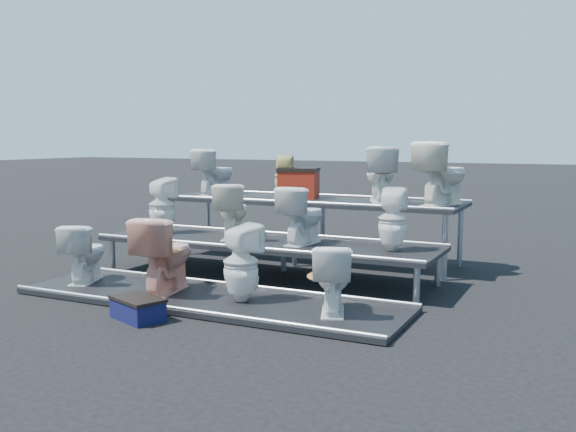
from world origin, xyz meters
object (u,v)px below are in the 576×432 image
at_px(toilet_3, 332,278).
at_px(toilet_1, 165,254).
at_px(toilet_6, 302,215).
at_px(toilet_8, 215,172).
at_px(toilet_5, 232,211).
at_px(toilet_7, 392,219).
at_px(red_crate, 299,185).
at_px(toilet_0, 85,253).
at_px(toilet_10, 380,174).
at_px(toilet_2, 241,263).
at_px(step_stool, 138,310).
at_px(toilet_4, 162,205).
at_px(toilet_9, 284,176).
at_px(toilet_11, 442,173).

bearing_deg(toilet_3, toilet_1, -20.53).
relative_size(toilet_6, toilet_8, 1.00).
bearing_deg(toilet_5, toilet_8, -72.13).
distance_m(toilet_5, toilet_7, 2.05).
relative_size(toilet_7, red_crate, 1.33).
relative_size(toilet_0, toilet_10, 0.92).
distance_m(toilet_2, toilet_6, 1.35).
xyz_separation_m(toilet_7, step_stool, (-1.82, -2.13, -0.72)).
xyz_separation_m(toilet_4, step_stool, (1.30, -2.13, -0.73)).
relative_size(toilet_3, toilet_9, 1.08).
bearing_deg(toilet_8, toilet_9, -172.13).
bearing_deg(toilet_0, toilet_10, -155.52).
relative_size(toilet_4, toilet_5, 1.06).
xyz_separation_m(toilet_9, toilet_11, (2.21, 0.00, 0.09)).
relative_size(toilet_9, toilet_10, 0.83).
relative_size(toilet_8, toilet_10, 0.93).
relative_size(toilet_5, toilet_6, 1.01).
relative_size(toilet_9, red_crate, 1.17).
distance_m(toilet_5, toilet_10, 2.02).
bearing_deg(red_crate, toilet_2, -90.06).
bearing_deg(toilet_1, toilet_11, -141.78).
bearing_deg(toilet_0, toilet_6, -168.52).
relative_size(toilet_1, step_stool, 1.59).
bearing_deg(toilet_6, toilet_8, -27.61).
bearing_deg(step_stool, toilet_1, 130.43).
bearing_deg(red_crate, toilet_0, -131.05).
height_order(toilet_5, toilet_9, toilet_9).
relative_size(toilet_5, toilet_11, 0.86).
distance_m(toilet_8, red_crate, 1.33).
relative_size(toilet_5, red_crate, 1.32).
height_order(toilet_2, toilet_7, toilet_7).
bearing_deg(toilet_11, toilet_6, 63.03).
bearing_deg(toilet_8, toilet_5, 136.88).
bearing_deg(toilet_6, toilet_2, 91.44).
bearing_deg(toilet_3, toilet_5, -55.43).
height_order(toilet_2, toilet_6, toilet_6).
bearing_deg(toilet_1, toilet_0, -9.47).
height_order(toilet_1, toilet_8, toilet_8).
bearing_deg(toilet_8, toilet_7, 165.16).
bearing_deg(toilet_1, toilet_4, -61.79).
bearing_deg(toilet_8, toilet_10, -172.13).
height_order(toilet_5, toilet_8, toilet_8).
relative_size(toilet_2, toilet_8, 1.14).
xyz_separation_m(toilet_5, toilet_10, (1.49, 1.30, 0.42)).
height_order(toilet_4, toilet_6, toilet_4).
xyz_separation_m(toilet_1, toilet_3, (1.93, 0.00, -0.08)).
xyz_separation_m(toilet_0, toilet_8, (0.13, 2.60, 0.81)).
bearing_deg(toilet_2, step_stool, 76.31).
height_order(toilet_5, toilet_6, toilet_5).
xyz_separation_m(toilet_6, toilet_7, (1.09, 0.00, 0.01)).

